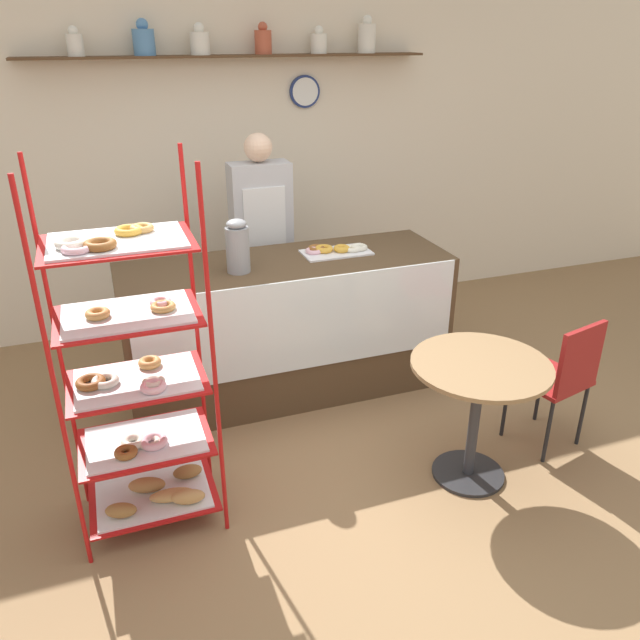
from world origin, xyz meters
The scene contains 9 objects.
ground_plane centered at (0.00, 0.00, 0.00)m, with size 14.00×14.00×0.00m, color olive.
back_wall centered at (0.00, 2.44, 1.37)m, with size 10.00×0.30×2.70m.
display_counter centered at (0.00, 1.01, 0.49)m, with size 2.21×0.73×0.97m.
pastry_rack centered at (-1.06, -0.01, 0.80)m, with size 0.70×0.49×1.88m.
person_worker centered at (-0.01, 1.62, 0.93)m, with size 0.44×0.23×1.71m.
cafe_table centered at (0.69, -0.28, 0.56)m, with size 0.75×0.75×0.74m.
cafe_chair centered at (1.32, -0.22, 0.52)m, with size 0.46×0.46×0.86m.
coffee_carafe centered at (-0.34, 0.92, 1.14)m, with size 0.15×0.15×0.34m.
donut_tray_counter centered at (0.36, 1.05, 0.99)m, with size 0.47×0.25×0.05m.
Camera 1 is at (-1.12, -2.74, 2.35)m, focal length 35.00 mm.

